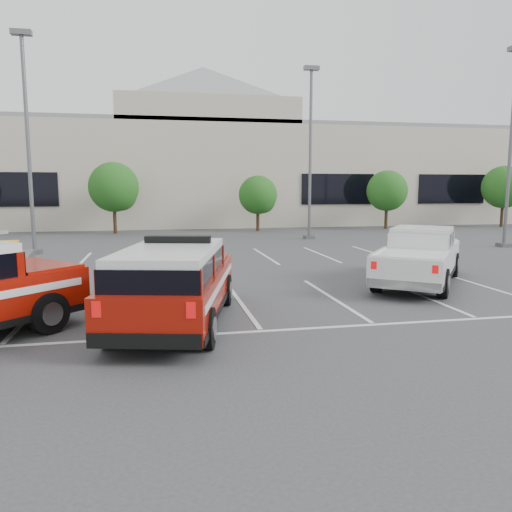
% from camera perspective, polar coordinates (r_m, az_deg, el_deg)
% --- Properties ---
extents(ground, '(120.00, 120.00, 0.00)m').
position_cam_1_polar(ground, '(13.93, -1.80, -5.34)').
color(ground, '#39393C').
rests_on(ground, ground).
extents(stall_markings, '(23.00, 15.00, 0.01)m').
position_cam_1_polar(stall_markings, '(18.29, -4.15, -2.13)').
color(stall_markings, silver).
rests_on(stall_markings, ground).
extents(convention_building, '(60.00, 16.99, 13.20)m').
position_cam_1_polar(convention_building, '(45.33, -8.41, 9.78)').
color(convention_building, beige).
rests_on(convention_building, ground).
extents(tree_mid_left, '(3.37, 3.37, 4.85)m').
position_cam_1_polar(tree_mid_left, '(35.52, -15.80, 7.39)').
color(tree_mid_left, '#3F2B19').
rests_on(tree_mid_left, ground).
extents(tree_mid_right, '(2.77, 2.77, 3.99)m').
position_cam_1_polar(tree_mid_right, '(36.18, 0.34, 6.84)').
color(tree_mid_right, '#3F2B19').
rests_on(tree_mid_right, ground).
extents(tree_right, '(3.07, 3.07, 4.42)m').
position_cam_1_polar(tree_right, '(39.44, 14.83, 7.06)').
color(tree_right, '#3F2B19').
rests_on(tree_right, ground).
extents(tree_far_right, '(3.37, 3.37, 4.85)m').
position_cam_1_polar(tree_far_right, '(44.74, 26.51, 6.92)').
color(tree_far_right, '#3F2B19').
rests_on(tree_far_right, ground).
extents(light_pole_left, '(0.90, 0.60, 10.24)m').
position_cam_1_polar(light_pole_left, '(26.09, -24.61, 11.60)').
color(light_pole_left, '#59595E').
rests_on(light_pole_left, ground).
extents(light_pole_mid, '(0.90, 0.60, 10.24)m').
position_cam_1_polar(light_pole_mid, '(30.86, 6.22, 11.59)').
color(light_pole_mid, '#59595E').
rests_on(light_pole_mid, ground).
extents(light_pole_right, '(0.90, 0.60, 10.24)m').
position_cam_1_polar(light_pole_right, '(29.72, 27.08, 10.92)').
color(light_pole_right, '#59595E').
rests_on(light_pole_right, ground).
extents(fire_chief_suv, '(3.39, 6.11, 2.03)m').
position_cam_1_polar(fire_chief_suv, '(11.72, -9.24, -3.82)').
color(fire_chief_suv, maroon).
rests_on(fire_chief_suv, ground).
extents(white_pickup, '(5.25, 6.02, 1.84)m').
position_cam_1_polar(white_pickup, '(17.37, 18.14, -0.62)').
color(white_pickup, silver).
rests_on(white_pickup, ground).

